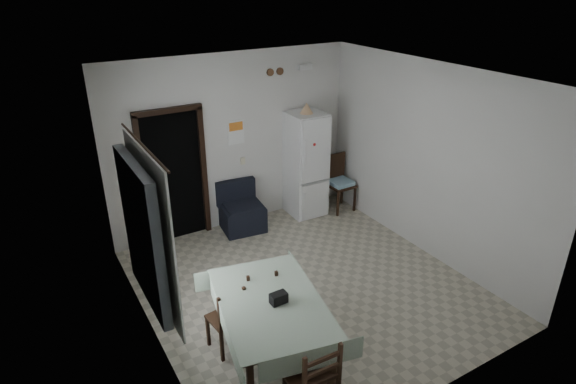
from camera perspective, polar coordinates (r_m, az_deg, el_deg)
The scene contains 25 objects.
ground at distance 6.85m, azimuth 2.18°, elevation -11.06°, with size 4.50×4.50×0.00m, color #A69F88.
ceiling at distance 5.67m, azimuth 2.66°, elevation 13.45°, with size 4.20×4.50×0.02m, color white, non-canonical shape.
wall_back at distance 7.96m, azimuth -6.49°, elevation 5.85°, with size 4.20×0.02×2.90m, color silver, non-canonical shape.
wall_front at distance 4.65m, azimuth 17.89°, elevation -10.02°, with size 4.20×0.02×2.90m, color silver, non-canonical shape.
wall_left at distance 5.38m, azimuth -16.78°, elevation -4.78°, with size 0.02×4.50×2.90m, color silver, non-canonical shape.
wall_right at distance 7.39m, azimuth 16.21°, elevation 3.50°, with size 0.02×4.50×2.90m, color silver, non-canonical shape.
doorway at distance 7.94m, azimuth -13.87°, elevation 2.21°, with size 1.06×0.52×2.22m.
window_recess at distance 5.16m, azimuth -16.85°, elevation -4.90°, with size 0.10×1.20×1.60m, color silver.
curtain at distance 5.18m, azimuth -15.69°, elevation -4.62°, with size 0.02×1.45×1.85m, color white.
curtain_rod at distance 4.80m, azimuth -16.86°, elevation 5.35°, with size 0.02×0.02×1.60m, color black.
calendar at distance 7.92m, azimuth -6.18°, elevation 7.06°, with size 0.28×0.02×0.40m, color white.
calendar_image at distance 7.88m, azimuth -6.20°, elevation 7.74°, with size 0.24×0.01×0.14m, color orange.
light_switch at distance 8.13m, azimuth -5.38°, elevation 3.68°, with size 0.08×0.02×0.12m, color beige.
vent_left at distance 7.97m, azimuth -2.12°, elevation 13.99°, with size 0.12×0.12×0.03m, color brown.
vent_right at distance 8.06m, azimuth -0.96°, elevation 14.12°, with size 0.12×0.12×0.03m, color brown.
emergency_light at distance 8.27m, azimuth 2.04°, elevation 14.60°, with size 0.25×0.07×0.09m, color white.
fridge at distance 8.42m, azimuth 2.12°, elevation 3.28°, with size 0.60×0.60×1.85m, color white, non-canonical shape.
tan_cone at distance 8.07m, azimuth 2.22°, elevation 9.91°, with size 0.22×0.22×0.18m, color tan.
navy_seat at distance 8.08m, azimuth -5.45°, elevation -1.83°, with size 0.68×0.65×0.82m, color black, non-canonical shape.
corner_chair at distance 8.72m, azimuth 6.25°, elevation 0.97°, with size 0.44×0.44×1.02m, color black, non-canonical shape.
dining_table at distance 5.47m, azimuth -1.99°, elevation -16.30°, with size 1.05×1.61×0.84m, color #9CB097, non-canonical shape.
black_bag at distance 5.15m, azimuth -1.13°, elevation -12.46°, with size 0.18×0.11×0.12m, color black.
dining_chair_far_left at distance 5.68m, azimuth -7.38°, elevation -14.48°, with size 0.37×0.37×0.87m, color black, non-canonical shape.
dining_chair_far_right at distance 5.91m, azimuth -3.36°, elevation -12.36°, with size 0.38×0.38×0.90m, color black, non-canonical shape.
dining_chair_near_head at distance 4.88m, azimuth 2.76°, elevation -21.26°, with size 0.43×0.43×1.00m, color black, non-canonical shape.
Camera 1 is at (-3.06, -4.64, 4.01)m, focal length 30.00 mm.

